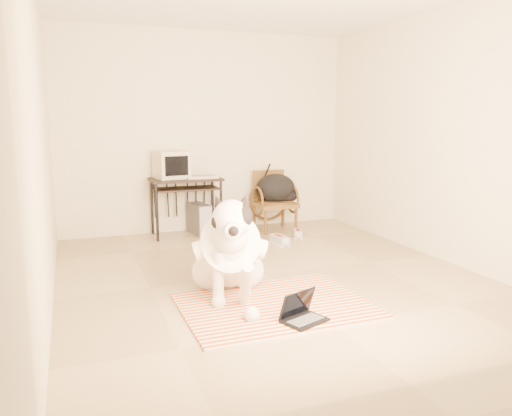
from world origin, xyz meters
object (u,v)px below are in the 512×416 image
laptop (302,313)px  rattan_chair (273,200)px  computer_desk (186,186)px  dog (229,253)px  backpack (278,190)px  crt_monitor (171,165)px  pc_tower (199,219)px

laptop → rattan_chair: size_ratio=0.48×
computer_desk → rattan_chair: 1.25m
dog → backpack: dog is taller
laptop → backpack: bearing=70.2°
dog → laptop: 0.88m
crt_monitor → dog: bearing=-89.9°
laptop → crt_monitor: bearing=96.1°
backpack → pc_tower: bearing=174.7°
dog → backpack: (1.44, 2.32, 0.17)m
pc_tower → crt_monitor: bearing=172.7°
dog → laptop: size_ratio=3.53×
computer_desk → pc_tower: (0.18, 0.02, -0.45)m
laptop → computer_desk: 3.22m
backpack → laptop: bearing=-109.8°
crt_monitor → laptop: bearing=-83.9°
crt_monitor → pc_tower: (0.35, -0.04, -0.74)m
dog → rattan_chair: bearing=59.4°
computer_desk → rattan_chair: bearing=-3.3°
rattan_chair → laptop: bearing=-108.7°
backpack → crt_monitor: bearing=174.2°
dog → laptop: bearing=-65.7°
computer_desk → rattan_chair: size_ratio=1.13×
backpack → computer_desk: bearing=176.1°
dog → crt_monitor: size_ratio=3.03×
laptop → rattan_chair: bearing=71.3°
dog → computer_desk: bearing=86.0°
dog → rattan_chair: (1.39, 2.34, 0.02)m
crt_monitor → pc_tower: 0.82m
dog → pc_tower: 2.46m
crt_monitor → pc_tower: size_ratio=0.98×
laptop → crt_monitor: crt_monitor is taller
crt_monitor → backpack: bearing=-5.8°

